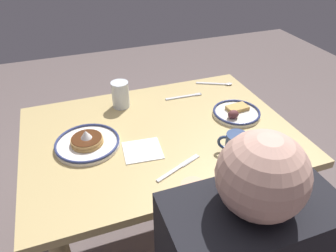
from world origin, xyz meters
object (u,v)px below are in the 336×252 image
(plate_center_pancakes, at_px, (87,142))
(coffee_mug, at_px, (235,144))
(drinking_glass, at_px, (121,96))
(fork_near, at_px, (184,97))
(plate_near_main, at_px, (236,113))
(tea_spoon, at_px, (219,84))
(paper_napkin, at_px, (142,150))
(butter_knife, at_px, (178,168))

(plate_center_pancakes, relative_size, coffee_mug, 2.51)
(drinking_glass, relative_size, fork_near, 0.66)
(drinking_glass, xyz_separation_m, fork_near, (-0.32, 0.02, -0.05))
(plate_near_main, distance_m, fork_near, 0.29)
(coffee_mug, relative_size, tea_spoon, 0.57)
(drinking_glass, distance_m, tea_spoon, 0.56)
(coffee_mug, relative_size, drinking_glass, 0.81)
(tea_spoon, bearing_deg, drinking_glass, 4.57)
(plate_near_main, distance_m, coffee_mug, 0.29)
(paper_napkin, bearing_deg, tea_spoon, -143.56)
(coffee_mug, distance_m, fork_near, 0.49)
(coffee_mug, height_order, paper_napkin, coffee_mug)
(plate_near_main, height_order, paper_napkin, plate_near_main)
(drinking_glass, height_order, butter_knife, drinking_glass)
(paper_napkin, xyz_separation_m, tea_spoon, (-0.56, -0.41, 0.00))
(plate_near_main, xyz_separation_m, paper_napkin, (0.48, 0.10, -0.01))
(coffee_mug, bearing_deg, plate_near_main, -121.38)
(butter_knife, bearing_deg, drinking_glass, -79.17)
(plate_center_pancakes, distance_m, drinking_glass, 0.33)
(drinking_glass, height_order, tea_spoon, drinking_glass)
(plate_near_main, bearing_deg, tea_spoon, -103.76)
(plate_near_main, height_order, drinking_glass, drinking_glass)
(drinking_glass, distance_m, paper_napkin, 0.37)
(drinking_glass, relative_size, paper_napkin, 0.86)
(coffee_mug, xyz_separation_m, butter_knife, (0.24, 0.01, -0.04))
(tea_spoon, bearing_deg, fork_near, 15.38)
(fork_near, xyz_separation_m, butter_knife, (0.22, 0.49, -0.00))
(plate_near_main, relative_size, plate_center_pancakes, 0.84)
(plate_center_pancakes, relative_size, butter_knife, 1.31)
(fork_near, bearing_deg, paper_napkin, 47.23)
(coffee_mug, bearing_deg, fork_near, -88.36)
(fork_near, height_order, butter_knife, same)
(tea_spoon, bearing_deg, plate_center_pancakes, 21.92)
(plate_center_pancakes, height_order, tea_spoon, plate_center_pancakes)
(plate_near_main, relative_size, tea_spoon, 1.20)
(coffee_mug, distance_m, drinking_glass, 0.61)
(drinking_glass, bearing_deg, paper_napkin, 90.11)
(coffee_mug, relative_size, paper_napkin, 0.70)
(plate_near_main, height_order, coffee_mug, coffee_mug)
(drinking_glass, distance_m, fork_near, 0.33)
(plate_near_main, xyz_separation_m, butter_knife, (0.39, 0.25, -0.01))
(plate_near_main, distance_m, butter_knife, 0.46)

